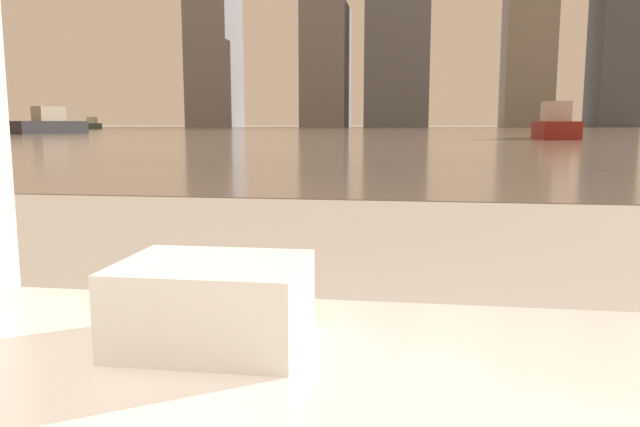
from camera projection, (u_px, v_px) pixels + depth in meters
The scene contains 8 objects.
towel_stack at pixel (213, 303), 0.88m from camera, with size 0.26×0.21×0.12m.
harbor_water at pixel (410, 131), 60.92m from camera, with size 180.00×110.00×0.01m.
harbor_boat_0 at pixel (49, 124), 47.48m from camera, with size 4.14×5.77×2.06m.
harbor_boat_1 at pixel (555, 126), 33.19m from camera, with size 2.10×5.33×1.96m.
harbor_boat_2 at pixel (92, 125), 83.98m from camera, with size 2.29×4.41×1.57m.
harbor_boat_4 at pixel (557, 124), 72.67m from camera, with size 3.18×5.53×1.96m.
skyline_tower_0 at pixel (214, 32), 118.55m from camera, with size 8.07×12.35×35.67m.
skyline_tower_1 at pixel (326, 67), 116.42m from camera, with size 8.17×12.48×22.30m.
Camera 1 is at (0.19, -0.07, 0.89)m, focal length 35.00 mm.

